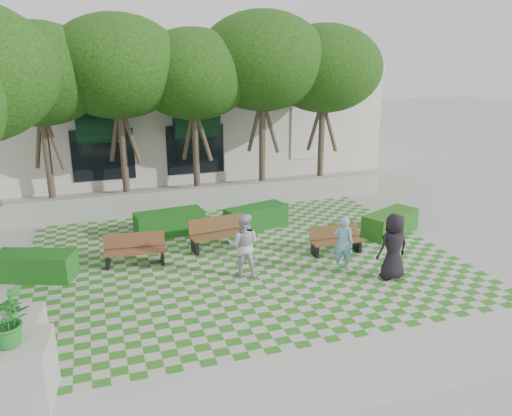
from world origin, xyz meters
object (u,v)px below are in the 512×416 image
object	(u,v)px
hedge_east	(390,223)
planter_back	(18,334)
person_white	(244,245)
hedge_west	(35,266)
person_dark	(393,247)
hedge_midright	(256,217)
person_blue	(343,243)
hedge_midleft	(170,223)
bench_mid	(219,234)
bench_west	(135,250)
bench_east	(336,240)
planter_front	(14,361)

from	to	relation	value
hedge_east	planter_back	bearing A→B (deg)	-160.49
planter_back	person_white	xyz separation A→B (m)	(5.33, 2.29, 0.35)
hedge_west	person_dark	distance (m)	9.52
hedge_west	person_white	world-z (taller)	person_white
hedge_midright	person_blue	xyz separation A→B (m)	(1.18, -4.02, 0.39)
hedge_midright	hedge_midleft	size ratio (longest dim) A/B	0.97
hedge_east	hedge_midright	distance (m)	4.50
bench_mid	person_white	xyz separation A→B (m)	(0.15, -2.12, 0.41)
bench_west	person_white	distance (m)	3.22
bench_mid	hedge_east	xyz separation A→B (m)	(5.72, -0.55, -0.09)
bench_mid	hedge_west	bearing A→B (deg)	179.14
person_blue	hedge_midleft	bearing A→B (deg)	-22.09
bench_east	planter_front	bearing A→B (deg)	-151.05
bench_east	hedge_east	world-z (taller)	bench_east
person_blue	person_white	size ratio (longest dim) A/B	0.88
hedge_east	person_blue	xyz separation A→B (m)	(-2.87, -2.06, 0.40)
planter_front	person_white	bearing A→B (deg)	35.75
hedge_midright	planter_front	bearing A→B (deg)	-132.75
bench_mid	planter_back	size ratio (longest dim) A/B	1.19
bench_east	person_blue	size ratio (longest dim) A/B	1.03
bench_east	hedge_midleft	world-z (taller)	bench_east
bench_west	hedge_midright	bearing A→B (deg)	30.00
hedge_east	person_blue	size ratio (longest dim) A/B	1.37
hedge_east	hedge_west	world-z (taller)	hedge_east
hedge_west	person_dark	bearing A→B (deg)	-18.25
planter_front	person_blue	size ratio (longest dim) A/B	1.33
hedge_east	person_white	xyz separation A→B (m)	(-5.58, -1.57, 0.51)
person_white	person_blue	bearing A→B (deg)	-168.04
hedge_west	person_blue	size ratio (longest dim) A/B	1.34
bench_west	hedge_east	size ratio (longest dim) A/B	0.83
hedge_midleft	hedge_west	world-z (taller)	hedge_midleft
bench_east	person_white	distance (m)	3.17
hedge_midright	person_dark	bearing A→B (deg)	-66.57
hedge_midright	hedge_east	bearing A→B (deg)	-25.80
planter_back	person_blue	bearing A→B (deg)	12.64
hedge_east	person_blue	bearing A→B (deg)	-144.29
hedge_east	planter_front	bearing A→B (deg)	-153.76
bench_west	person_white	size ratio (longest dim) A/B	1.00
hedge_midleft	person_blue	xyz separation A→B (m)	(4.11, -4.31, 0.38)
hedge_east	hedge_midright	world-z (taller)	hedge_midright
hedge_midleft	person_dark	bearing A→B (deg)	-46.01
bench_mid	hedge_midright	size ratio (longest dim) A/B	0.88
hedge_west	planter_front	bearing A→B (deg)	-88.30
hedge_midright	bench_west	bearing A→B (deg)	-156.21
hedge_west	hedge_midleft	bearing A→B (deg)	30.17
hedge_midleft	person_blue	world-z (taller)	person_blue
hedge_midleft	bench_west	bearing A→B (deg)	-121.41
bench_mid	person_dark	bearing A→B (deg)	-50.21
person_dark	hedge_midleft	bearing A→B (deg)	-50.70
bench_east	hedge_east	size ratio (longest dim) A/B	0.75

